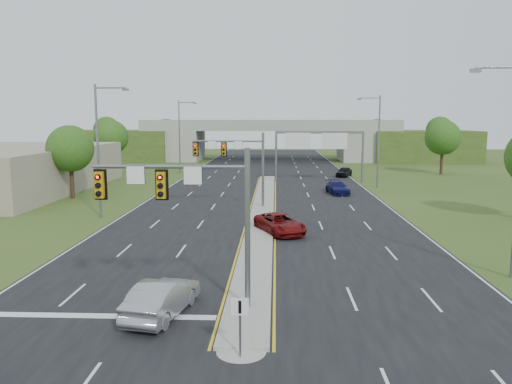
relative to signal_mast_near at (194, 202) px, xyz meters
The scene contains 25 objects.
ground 5.24m from the signal_mast_near, ahead, with size 240.00×240.00×0.00m, color #304A1A.
road 35.46m from the signal_mast_near, 86.31° to the left, with size 24.00×160.00×0.02m, color black.
median 23.64m from the signal_mast_near, 84.40° to the left, with size 2.00×54.00×0.16m, color gray.
median_nose 6.48m from the signal_mast_near, 60.04° to the right, with size 2.00×2.00×0.16m, color gray.
lane_markings 29.41m from the signal_mast_near, 86.72° to the left, with size 23.72×160.00×0.01m.
signal_mast_near is the anchor object (origin of this frame).
signal_mast_far 25.00m from the signal_mast_near, 90.00° to the left, with size 6.62×0.60×7.00m.
keep_right_sign 5.94m from the signal_mast_near, 63.06° to the right, with size 0.60×0.13×2.20m.
sign_gantry 45.88m from the signal_mast_near, 78.75° to the left, with size 11.58×0.44×6.67m.
overpass 80.11m from the signal_mast_near, 88.38° to the left, with size 80.00×14.00×8.10m.
lightpole_l_mid 22.95m from the signal_mast_near, 118.79° to the left, with size 2.85×0.25×11.00m.
lightpole_l_far 56.19m from the signal_mast_near, 101.33° to the left, with size 2.85×0.25×11.00m.
lightpole_r_far 43.01m from the signal_mast_near, 68.78° to the left, with size 2.85×0.25×11.00m.
tree_l_near 34.92m from the signal_mast_near, 120.53° to the left, with size 4.80×4.80×7.60m.
tree_l_mid 59.21m from the signal_mast_near, 111.54° to the left, with size 5.20×5.20×8.12m.
tree_r_mid 61.91m from the signal_mast_near, 62.83° to the left, with size 5.20×5.20×8.12m.
tree_back_a 100.64m from the signal_mast_near, 110.80° to the left, with size 6.00×6.00×8.85m.
tree_back_b 96.56m from the signal_mast_near, 103.01° to the left, with size 5.60×5.60×8.32m.
tree_back_c 97.67m from the signal_mast_near, 74.40° to the left, with size 5.60×5.60×8.32m.
tree_back_d 102.33m from the signal_mast_near, 66.83° to the left, with size 6.00×6.00×8.85m.
commercial_building 44.77m from the signal_mast_near, 128.34° to the left, with size 18.00×30.00×5.00m, color gray.
car_silver 4.19m from the signal_mast_near, 149.39° to the right, with size 1.64×4.70×1.55m, color gray.
car_far_a 15.74m from the signal_mast_near, 75.69° to the left, with size 2.36×5.11×1.42m, color #650A0A.
car_far_b 36.12m from the signal_mast_near, 73.37° to the left, with size 1.91×4.69×1.36m, color #0B0C44.
car_far_c 53.18m from the signal_mast_near, 75.51° to the left, with size 1.63×4.05×1.38m, color black.
Camera 1 is at (1.18, -20.59, 8.15)m, focal length 35.00 mm.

